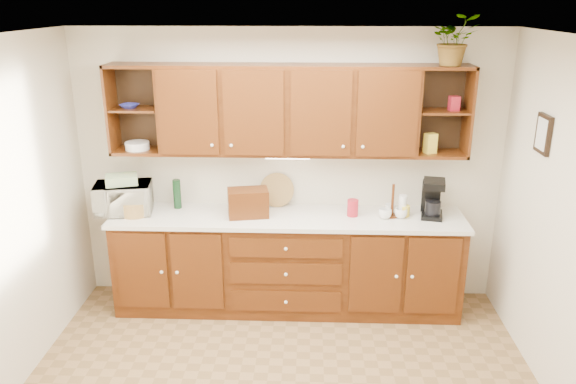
# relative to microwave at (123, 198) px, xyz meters

# --- Properties ---
(ceiling) EXTENTS (4.00, 4.00, 0.00)m
(ceiling) POSITION_rel_microwave_xyz_m (1.52, -1.46, 1.52)
(ceiling) COLOR white
(ceiling) RESTS_ON back_wall
(back_wall) EXTENTS (4.00, 0.00, 4.00)m
(back_wall) POSITION_rel_microwave_xyz_m (1.52, 0.29, 0.22)
(back_wall) COLOR beige
(back_wall) RESTS_ON floor
(base_cabinets) EXTENTS (3.20, 0.60, 0.90)m
(base_cabinets) POSITION_rel_microwave_xyz_m (1.52, -0.01, -0.63)
(base_cabinets) COLOR #361706
(base_cabinets) RESTS_ON floor
(countertop) EXTENTS (3.24, 0.64, 0.04)m
(countertop) POSITION_rel_microwave_xyz_m (1.52, -0.02, -0.16)
(countertop) COLOR silver
(countertop) RESTS_ON base_cabinets
(upper_cabinets) EXTENTS (3.20, 0.33, 0.80)m
(upper_cabinets) POSITION_rel_microwave_xyz_m (1.53, 0.13, 0.81)
(upper_cabinets) COLOR #361706
(upper_cabinets) RESTS_ON back_wall
(undercabinet_light) EXTENTS (0.40, 0.05, 0.02)m
(undercabinet_light) POSITION_rel_microwave_xyz_m (1.52, 0.07, 0.39)
(undercabinet_light) COLOR white
(undercabinet_light) RESTS_ON upper_cabinets
(framed_picture) EXTENTS (0.03, 0.24, 0.30)m
(framed_picture) POSITION_rel_microwave_xyz_m (3.50, -0.56, 0.77)
(framed_picture) COLOR black
(framed_picture) RESTS_ON right_wall
(wicker_basket) EXTENTS (0.27, 0.27, 0.13)m
(wicker_basket) POSITION_rel_microwave_xyz_m (0.12, -0.05, -0.08)
(wicker_basket) COLOR #9E7A41
(wicker_basket) RESTS_ON countertop
(microwave) EXTENTS (0.56, 0.43, 0.28)m
(microwave) POSITION_rel_microwave_xyz_m (0.00, 0.00, 0.00)
(microwave) COLOR beige
(microwave) RESTS_ON countertop
(towel_stack) EXTENTS (0.33, 0.29, 0.08)m
(towel_stack) POSITION_rel_microwave_xyz_m (0.00, 0.00, 0.18)
(towel_stack) COLOR #E4EB6E
(towel_stack) RESTS_ON microwave
(wine_bottle) EXTENTS (0.08, 0.08, 0.28)m
(wine_bottle) POSITION_rel_microwave_xyz_m (0.47, 0.14, -0.00)
(wine_bottle) COLOR black
(wine_bottle) RESTS_ON countertop
(woven_tray) EXTENTS (0.33, 0.09, 0.32)m
(woven_tray) POSITION_rel_microwave_xyz_m (1.41, 0.23, -0.13)
(woven_tray) COLOR #9E7A41
(woven_tray) RESTS_ON countertop
(bread_box) EXTENTS (0.40, 0.29, 0.25)m
(bread_box) POSITION_rel_microwave_xyz_m (1.16, -0.04, -0.01)
(bread_box) COLOR #361706
(bread_box) RESTS_ON countertop
(mug_tree) EXTENTS (0.29, 0.28, 0.31)m
(mug_tree) POSITION_rel_microwave_xyz_m (2.48, -0.00, -0.09)
(mug_tree) COLOR #361706
(mug_tree) RESTS_ON countertop
(canister_red) EXTENTS (0.11, 0.11, 0.15)m
(canister_red) POSITION_rel_microwave_xyz_m (2.12, -0.00, -0.06)
(canister_red) COLOR #A81827
(canister_red) RESTS_ON countertop
(canister_white) EXTENTS (0.08, 0.08, 0.20)m
(canister_white) POSITION_rel_microwave_xyz_m (2.57, 0.02, -0.04)
(canister_white) COLOR white
(canister_white) RESTS_ON countertop
(canister_yellow) EXTENTS (0.11, 0.11, 0.10)m
(canister_yellow) POSITION_rel_microwave_xyz_m (2.59, 0.01, -0.09)
(canister_yellow) COLOR yellow
(canister_yellow) RESTS_ON countertop
(coffee_maker) EXTENTS (0.23, 0.27, 0.35)m
(coffee_maker) POSITION_rel_microwave_xyz_m (2.84, 0.02, 0.03)
(coffee_maker) COLOR black
(coffee_maker) RESTS_ON countertop
(bowl_stack) EXTENTS (0.20, 0.20, 0.04)m
(bowl_stack) POSITION_rel_microwave_xyz_m (0.10, 0.11, 0.84)
(bowl_stack) COLOR #2A2F9B
(bowl_stack) RESTS_ON upper_cabinets
(plate_stack) EXTENTS (0.23, 0.23, 0.07)m
(plate_stack) POSITION_rel_microwave_xyz_m (0.14, 0.11, 0.47)
(plate_stack) COLOR white
(plate_stack) RESTS_ON upper_cabinets
(pantry_box_yellow) EXTENTS (0.12, 0.11, 0.18)m
(pantry_box_yellow) POSITION_rel_microwave_xyz_m (2.79, 0.09, 0.53)
(pantry_box_yellow) COLOR yellow
(pantry_box_yellow) RESTS_ON upper_cabinets
(pantry_box_red) EXTENTS (0.10, 0.09, 0.13)m
(pantry_box_red) POSITION_rel_microwave_xyz_m (2.97, 0.11, 0.88)
(pantry_box_red) COLOR #A81827
(pantry_box_red) RESTS_ON upper_cabinets
(potted_plant) EXTENTS (0.39, 0.34, 0.42)m
(potted_plant) POSITION_rel_microwave_xyz_m (2.91, 0.06, 1.42)
(potted_plant) COLOR #999999
(potted_plant) RESTS_ON upper_cabinets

